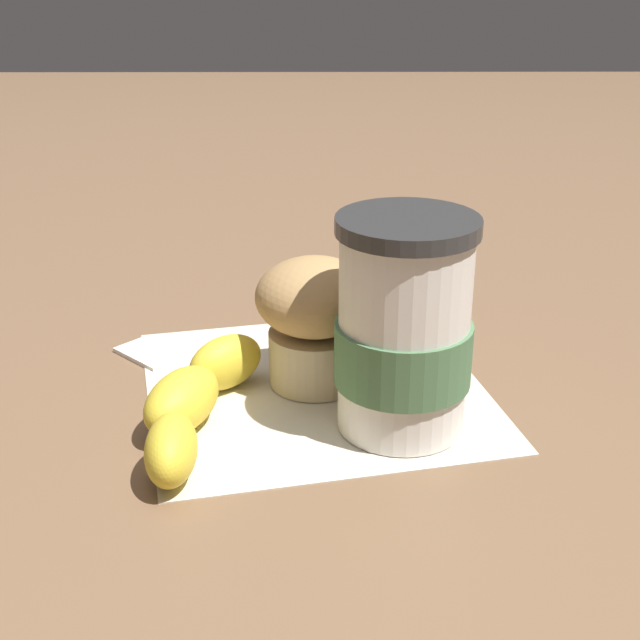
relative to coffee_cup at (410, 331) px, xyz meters
The scene contains 6 objects.
ground_plane 0.10m from the coffee_cup, 43.33° to the right, with size 3.00×3.00×0.00m, color brown.
paper_napkin 0.10m from the coffee_cup, 43.33° to the right, with size 0.23×0.23×0.00m, color beige.
coffee_cup is the anchor object (origin of this frame).
muffin 0.08m from the coffee_cup, 47.92° to the right, with size 0.08×0.08×0.09m.
banana 0.14m from the coffee_cup, ahead, with size 0.09×0.17×0.04m.
sugar_packet 0.22m from the coffee_cup, 30.37° to the right, with size 0.05×0.03×0.01m, color white.
Camera 1 is at (0.00, 0.55, 0.29)m, focal length 50.00 mm.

